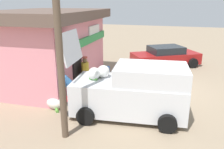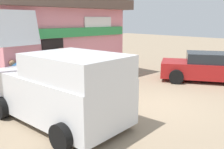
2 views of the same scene
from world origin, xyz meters
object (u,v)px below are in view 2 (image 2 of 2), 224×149
(parked_sedan, at_px, (210,68))
(paint_bucket, at_px, (121,74))
(vendor_standing, at_px, (62,67))
(customer_bending, at_px, (21,76))
(storefront_bar, at_px, (50,38))
(unloaded_banana_pile, at_px, (9,92))
(delivery_van, at_px, (62,88))

(parked_sedan, height_order, paint_bucket, parked_sedan)
(parked_sedan, bearing_deg, vendor_standing, 151.62)
(paint_bucket, bearing_deg, customer_bending, -179.88)
(storefront_bar, xyz_separation_m, unloaded_banana_pile, (-2.67, -1.77, -1.63))
(vendor_standing, bearing_deg, storefront_bar, 71.27)
(parked_sedan, bearing_deg, paint_bucket, 129.81)
(parked_sedan, relative_size, customer_bending, 3.22)
(parked_sedan, relative_size, paint_bucket, 11.80)
(storefront_bar, relative_size, paint_bucket, 17.38)
(delivery_van, bearing_deg, unloaded_banana_pile, 96.74)
(storefront_bar, bearing_deg, vendor_standing, -108.73)
(delivery_van, distance_m, paint_bucket, 5.39)
(unloaded_banana_pile, height_order, paint_bucket, unloaded_banana_pile)
(unloaded_banana_pile, bearing_deg, customer_bending, -58.38)
(paint_bucket, bearing_deg, delivery_van, -151.97)
(storefront_bar, xyz_separation_m, delivery_van, (-2.32, -4.73, -0.91))
(customer_bending, height_order, unloaded_banana_pile, customer_bending)
(vendor_standing, xyz_separation_m, customer_bending, (-1.64, -0.02, -0.11))
(vendor_standing, xyz_separation_m, unloaded_banana_pile, (-1.92, 0.43, -0.72))
(unloaded_banana_pile, bearing_deg, delivery_van, -83.26)
(unloaded_banana_pile, bearing_deg, storefront_bar, 33.62)
(unloaded_banana_pile, bearing_deg, parked_sedan, -24.72)
(vendor_standing, bearing_deg, paint_bucket, -0.26)
(storefront_bar, bearing_deg, paint_bucket, -42.87)
(paint_bucket, bearing_deg, parked_sedan, -50.19)
(parked_sedan, xyz_separation_m, customer_bending, (-7.33, 3.05, 0.23))
(parked_sedan, distance_m, vendor_standing, 6.47)
(paint_bucket, bearing_deg, storefront_bar, 137.13)
(vendor_standing, height_order, paint_bucket, vendor_standing)
(parked_sedan, xyz_separation_m, unloaded_banana_pile, (-7.61, 3.50, -0.38))
(parked_sedan, xyz_separation_m, vendor_standing, (-5.69, 3.07, 0.34))
(delivery_van, distance_m, parked_sedan, 7.29)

